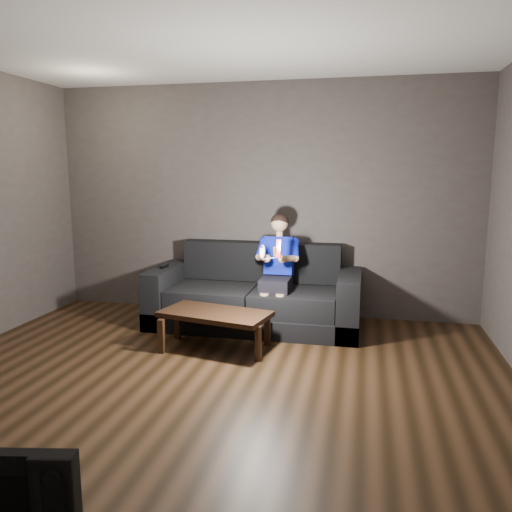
# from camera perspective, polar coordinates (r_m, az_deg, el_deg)

# --- Properties ---
(floor) EXTENTS (5.00, 5.00, 0.00)m
(floor) POSITION_cam_1_polar(r_m,az_deg,el_deg) (3.86, -7.42, -16.35)
(floor) COLOR black
(floor) RESTS_ON ground
(back_wall) EXTENTS (5.00, 0.04, 2.70)m
(back_wall) POSITION_cam_1_polar(r_m,az_deg,el_deg) (5.89, 0.56, 6.38)
(back_wall) COLOR #3F3836
(back_wall) RESTS_ON ground
(ceiling) EXTENTS (5.00, 5.00, 0.02)m
(ceiling) POSITION_cam_1_polar(r_m,az_deg,el_deg) (3.62, -8.45, 25.80)
(ceiling) COLOR silver
(ceiling) RESTS_ON back_wall
(sofa) EXTENTS (2.28, 0.98, 0.88)m
(sofa) POSITION_cam_1_polar(r_m,az_deg,el_deg) (5.54, -0.10, -4.99)
(sofa) COLOR black
(sofa) RESTS_ON floor
(child) EXTENTS (0.46, 0.57, 1.13)m
(child) POSITION_cam_1_polar(r_m,az_deg,el_deg) (5.33, 2.47, -0.60)
(child) COLOR black
(child) RESTS_ON sofa
(wii_remote_red) EXTENTS (0.04, 0.07, 0.18)m
(wii_remote_red) POSITION_cam_1_polar(r_m,az_deg,el_deg) (4.86, 2.61, 0.85)
(wii_remote_red) COLOR red
(wii_remote_red) RESTS_ON child
(nunchuk_white) EXTENTS (0.06, 0.09, 0.15)m
(nunchuk_white) POSITION_cam_1_polar(r_m,az_deg,el_deg) (4.90, 0.72, 0.50)
(nunchuk_white) COLOR white
(nunchuk_white) RESTS_ON child
(wii_remote_black) EXTENTS (0.04, 0.16, 0.03)m
(wii_remote_black) POSITION_cam_1_polar(r_m,az_deg,el_deg) (5.69, -10.43, -1.16)
(wii_remote_black) COLOR black
(wii_remote_black) RESTS_ON sofa
(coffee_table) EXTENTS (1.11, 0.71, 0.37)m
(coffee_table) POSITION_cam_1_polar(r_m,az_deg,el_deg) (4.79, -4.69, -6.93)
(coffee_table) COLOR black
(coffee_table) RESTS_ON floor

